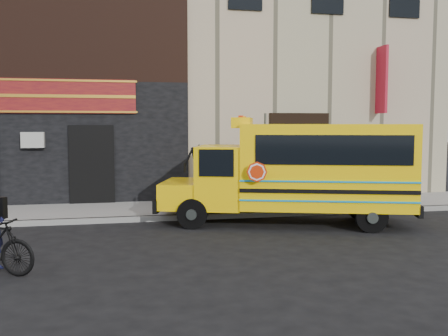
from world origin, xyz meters
TOP-DOWN VIEW (x-y plane):
  - ground at (0.00, 0.00)m, footprint 120.00×120.00m
  - curb at (0.00, 2.60)m, footprint 40.00×0.20m
  - sidewalk at (0.00, 4.10)m, footprint 40.00×3.00m
  - building at (-0.04, 10.45)m, footprint 20.00×10.70m
  - school_bus at (2.56, 1.42)m, footprint 7.22×4.07m
  - sign_pole at (2.00, 2.90)m, footprint 0.07×0.27m

SIDE VIEW (x-z plane):
  - ground at x=0.00m, z-range 0.00..0.00m
  - curb at x=0.00m, z-range 0.00..0.15m
  - sidewalk at x=0.00m, z-range 0.00..0.15m
  - school_bus at x=2.56m, z-range 0.05..2.97m
  - sign_pole at x=2.00m, z-range 0.16..3.24m
  - building at x=-0.04m, z-range 0.13..12.13m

